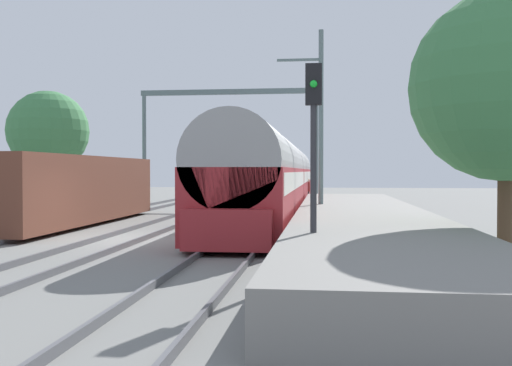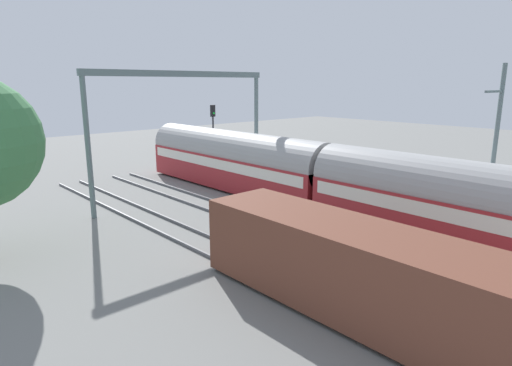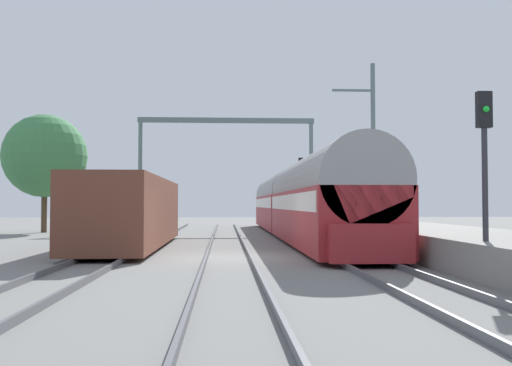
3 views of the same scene
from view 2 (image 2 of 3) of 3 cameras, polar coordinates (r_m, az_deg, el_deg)
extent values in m
cube|color=maroon|center=(20.59, 27.49, -5.13)|extent=(2.90, 16.00, 2.20)
cube|color=silver|center=(20.42, 27.67, -3.45)|extent=(2.93, 15.36, 0.64)
cylinder|color=#999999|center=(20.26, 27.87, -1.63)|extent=(2.84, 16.00, 2.84)
cube|color=maroon|center=(30.01, -2.99, 1.68)|extent=(2.90, 16.00, 2.20)
cube|color=silver|center=(29.89, -3.00, 2.86)|extent=(2.93, 15.36, 0.64)
cylinder|color=#999999|center=(29.78, -3.02, 4.13)|extent=(2.84, 16.00, 2.84)
cube|color=brown|center=(13.66, 15.80, -11.92)|extent=(2.80, 13.00, 2.70)
cube|color=black|center=(14.25, 15.46, -16.67)|extent=(2.52, 11.96, 0.10)
cylinder|color=black|center=(31.46, -1.54, 0.67)|extent=(0.20, 0.20, 0.85)
cube|color=maroon|center=(31.31, -1.55, 2.00)|extent=(0.28, 0.42, 0.64)
sphere|color=tan|center=(31.23, -1.55, 2.79)|extent=(0.24, 0.24, 0.24)
cylinder|color=#2D2D33|center=(34.72, -5.61, 4.91)|extent=(0.14, 0.14, 4.58)
cube|color=black|center=(34.44, -5.71, 9.42)|extent=(0.36, 0.20, 0.90)
sphere|color=#19D133|center=(34.36, -5.58, 9.11)|extent=(0.16, 0.16, 0.16)
cylinder|color=slate|center=(24.45, -21.18, 4.14)|extent=(0.28, 0.28, 7.50)
cylinder|color=slate|center=(30.81, 0.03, 6.68)|extent=(0.28, 0.28, 7.50)
cube|color=slate|center=(26.95, -9.68, 13.96)|extent=(12.36, 0.24, 0.36)
cylinder|color=slate|center=(22.44, 28.79, 3.33)|extent=(0.20, 0.20, 8.00)
cube|color=slate|center=(21.37, 28.81, 10.50)|extent=(1.80, 0.10, 0.10)
camera|label=1|loc=(27.47, 83.75, -9.11)|focal=40.69mm
camera|label=3|loc=(23.72, 95.37, -14.61)|focal=40.73mm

